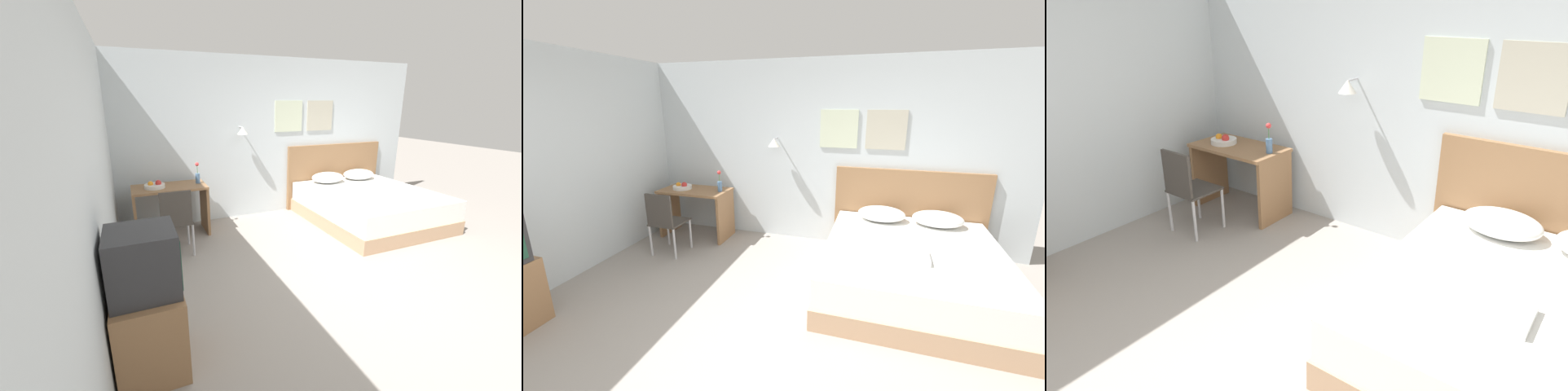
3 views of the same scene
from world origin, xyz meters
The scene contains 11 objects.
ground_plane centered at (0.00, 0.00, 0.00)m, with size 24.00×24.00×0.00m, color gray.
wall_back centered at (0.01, 2.77, 1.33)m, with size 5.84×0.31×2.65m.
bed centered at (1.35, 1.66, 0.26)m, with size 1.88×2.04×0.53m.
headboard centered at (1.35, 2.71, 0.59)m, with size 2.00×0.06×1.18m.
pillow_left centered at (1.01, 2.41, 0.62)m, with size 0.61×0.44×0.18m.
pillow_right centered at (1.70, 2.41, 0.62)m, with size 0.61×0.44×0.18m.
folded_towel_near_foot centered at (1.34, 1.35, 0.56)m, with size 0.28×0.32×0.06m.
desk centered at (-1.77, 2.35, 0.52)m, with size 1.05×0.57×0.76m.
desk_chair centered at (-1.80, 1.61, 0.53)m, with size 0.42×0.42×0.90m.
fruit_bowl centered at (-1.98, 2.32, 0.80)m, with size 0.28×0.28×0.12m.
flower_vase centered at (-1.35, 2.36, 0.88)m, with size 0.07×0.07×0.32m.
Camera 2 is at (0.95, -1.82, 2.02)m, focal length 22.00 mm.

